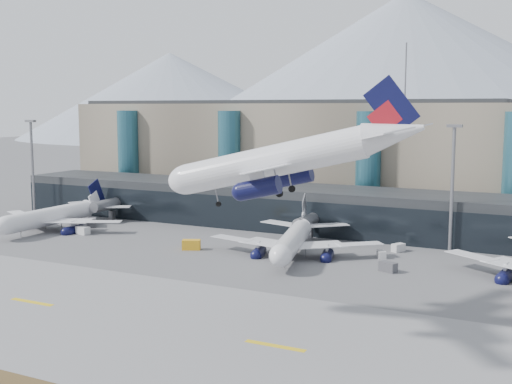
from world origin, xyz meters
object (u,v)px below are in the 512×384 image
Objects in this scene: lightmast_left at (32,161)px; lightmast_mid at (452,181)px; jet_parked_left at (61,209)px; veh_f at (92,223)px; veh_g at (381,254)px; jet_parked_mid at (295,231)px; veh_a at (83,230)px; veh_h at (191,245)px; veh_d at (398,248)px; hero_jet at (296,150)px; veh_c at (388,267)px.

lightmast_mid is (110.00, 3.00, 0.00)m from lightmast_left.
jet_parked_left reaches higher than veh_f.
veh_g is at bearing -86.88° from jet_parked_left.
veh_a is at bearing 80.20° from jet_parked_mid.
veh_a is (31.33, -16.25, -13.53)m from lightmast_left.
veh_f is 1.02× the size of veh_h.
veh_d is at bearing 140.17° from veh_g.
jet_parked_left is at bearing 147.58° from hero_jet.
veh_h is (30.91, -2.63, 0.12)m from veh_a.
hero_jet is 88.76m from veh_f.
jet_parked_mid is (-27.37, -15.57, -9.98)m from lightmast_mid.
veh_d is 0.74× the size of veh_f.
lightmast_left is 6.98× the size of veh_h.
veh_a reaches higher than veh_d.
hero_jet reaches higher than jet_parked_mid.
lightmast_left is 66.40m from veh_h.
veh_a is at bearing -110.26° from jet_parked_left.
veh_f is at bearing -172.39° from lightmast_mid.
hero_jet reaches higher than veh_c.
lightmast_left reaches higher than veh_d.
jet_parked_left reaches higher than veh_g.
veh_d is (69.36, 14.46, -0.10)m from veh_a.
lightmast_left is 9.18× the size of veh_d.
jet_parked_left reaches higher than veh_d.
veh_g is at bearing -165.85° from veh_d.
veh_f reaches higher than veh_c.
hero_jet reaches higher than veh_g.
jet_parked_mid is 21.62m from veh_h.
lightmast_left is 113.64m from hero_jet.
hero_jet is at bearing -26.73° from veh_g.
lightmast_mid is 8.23× the size of veh_c.
veh_a is 0.87× the size of veh_h.
lightmast_left is 31.19m from veh_f.
lightmast_mid is 6.98× the size of veh_h.
veh_c reaches higher than veh_d.
jet_parked_left is 77.99m from veh_g.
veh_a is (-68.52, 37.23, -22.72)m from hero_jet.
hero_jet is at bearing -73.34° from veh_c.
veh_f is 72.19m from veh_g.
jet_parked_left is 11.26m from veh_a.
lightmast_mid is 33.03m from jet_parked_mid.
hero_jet is at bearing -18.16° from veh_a.
veh_c is at bearing -145.66° from veh_d.
jet_parked_left is at bearing 146.56° from veh_h.
lightmast_left is 1.00× the size of lightmast_mid.
veh_g is (77.81, 3.67, -3.84)m from jet_parked_left.
veh_a is (-78.67, -19.25, -13.53)m from lightmast_mid.
lightmast_left is at bearing 67.45° from jet_parked_mid.
lightmast_mid reaches higher than veh_c.
hero_jet is 0.99× the size of jet_parked_mid.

